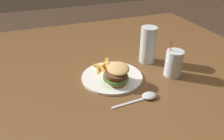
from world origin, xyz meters
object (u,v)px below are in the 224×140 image
at_px(meal_plate_near, 114,75).
at_px(spoon, 148,96).
at_px(beer_glass, 147,45).
at_px(juice_glass, 173,64).

height_order(meal_plate_near, spoon, meal_plate_near).
bearing_deg(spoon, meal_plate_near, 111.92).
height_order(beer_glass, juice_glass, beer_glass).
xyz_separation_m(beer_glass, spoon, (0.27, -0.14, -0.08)).
height_order(meal_plate_near, juice_glass, juice_glass).
bearing_deg(beer_glass, meal_plate_near, -62.76).
bearing_deg(juice_glass, beer_glass, -164.74).
distance_m(meal_plate_near, juice_glass, 0.26).
xyz_separation_m(meal_plate_near, juice_glass, (0.05, 0.26, 0.03)).
distance_m(meal_plate_near, beer_glass, 0.25).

